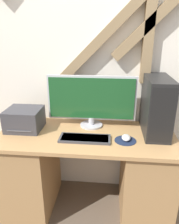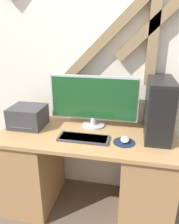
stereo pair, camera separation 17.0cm
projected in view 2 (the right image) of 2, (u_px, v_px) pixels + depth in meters
The scene contains 8 objects.
wall_back at pixel (96, 52), 1.89m from camera, with size 6.40×0.13×2.70m.
desk at pixel (87, 171), 1.90m from camera, with size 1.43×0.63×0.75m.
monitor at pixel (94, 100), 1.84m from camera, with size 0.75×0.19×0.44m.
keyboard at pixel (84, 138), 1.68m from camera, with size 0.39×0.15×0.02m.
mousepad at pixel (124, 142), 1.63m from camera, with size 0.17×0.17×0.00m.
mouse at pixel (125, 139), 1.64m from camera, with size 0.07×0.10×0.04m.
computer_tower at pixel (159, 108), 1.67m from camera, with size 0.19×0.44×0.45m.
printer at pixel (28, 117), 1.88m from camera, with size 0.29×0.26×0.18m.
Camera 2 is at (0.35, -1.24, 1.55)m, focal length 35.00 mm.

